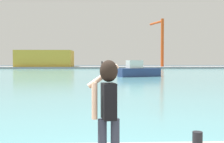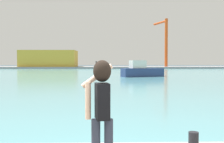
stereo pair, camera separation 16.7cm
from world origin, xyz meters
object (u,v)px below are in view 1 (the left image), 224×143
boat_moored (138,71)px  warehouse_left (45,59)px  person_photographer (108,103)px  port_crane (161,38)px  harbor_bollard (197,140)px

boat_moored → warehouse_left: warehouse_left is taller
person_photographer → port_crane: size_ratio=0.11×
person_photographer → boat_moored: bearing=-17.5°
harbor_bollard → port_crane: port_crane is taller
harbor_bollard → port_crane: 90.52m
person_photographer → boat_moored: boat_moored is taller
person_photographer → port_crane: bearing=-21.7°
harbor_bollard → warehouse_left: (-19.81, 87.30, 2.45)m
port_crane → person_photographer: bearing=-102.6°
boat_moored → warehouse_left: 56.97m
harbor_bollard → person_photographer: bearing=-149.5°
warehouse_left → harbor_bollard: bearing=-77.2°
port_crane → warehouse_left: bearing=-178.7°
person_photographer → harbor_bollard: 2.26m
harbor_bollard → warehouse_left: warehouse_left is taller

